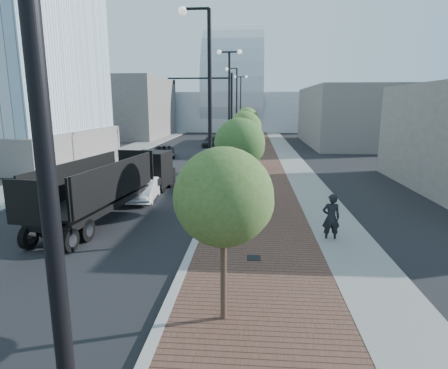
# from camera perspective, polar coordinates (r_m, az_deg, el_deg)

# --- Properties ---
(sidewalk) EXTENTS (7.00, 140.00, 0.12)m
(sidewalk) POSITION_cam_1_polar(r_m,az_deg,el_deg) (45.30, 5.89, 4.95)
(sidewalk) COLOR #4C2D23
(sidewalk) RESTS_ON ground
(concrete_strip) EXTENTS (2.40, 140.00, 0.13)m
(concrete_strip) POSITION_cam_1_polar(r_m,az_deg,el_deg) (45.45, 9.31, 4.89)
(concrete_strip) COLOR slate
(concrete_strip) RESTS_ON ground
(curb) EXTENTS (0.30, 140.00, 0.14)m
(curb) POSITION_cam_1_polar(r_m,az_deg,el_deg) (45.34, 1.45, 5.03)
(curb) COLOR gray
(curb) RESTS_ON ground
(west_sidewalk) EXTENTS (4.00, 140.00, 0.12)m
(west_sidewalk) POSITION_cam_1_polar(r_m,az_deg,el_deg) (47.80, -14.37, 5.01)
(west_sidewalk) COLOR slate
(west_sidewalk) RESTS_ON ground
(dump_truck) EXTENTS (3.66, 13.46, 2.97)m
(dump_truck) POSITION_cam_1_polar(r_m,az_deg,el_deg) (22.40, -14.01, 0.44)
(dump_truck) COLOR black
(dump_truck) RESTS_ON ground
(white_sedan) EXTENTS (1.65, 4.01, 1.29)m
(white_sedan) POSITION_cam_1_polar(r_m,az_deg,el_deg) (23.00, -11.96, -0.71)
(white_sedan) COLOR silver
(white_sedan) RESTS_ON ground
(dark_car_mid) EXTENTS (3.13, 4.95, 1.27)m
(dark_car_mid) POSITION_cam_1_polar(r_m,az_deg,el_deg) (41.24, -9.05, 4.97)
(dark_car_mid) COLOR black
(dark_car_mid) RESTS_ON ground
(dark_car_far) EXTENTS (2.00, 4.42, 1.26)m
(dark_car_far) POSITION_cam_1_polar(r_m,az_deg,el_deg) (51.26, -2.09, 6.47)
(dark_car_far) COLOR black
(dark_car_far) RESTS_ON ground
(pedestrian) EXTENTS (0.77, 0.53, 2.04)m
(pedestrian) POSITION_cam_1_polar(r_m,az_deg,el_deg) (16.26, 15.91, -4.88)
(pedestrian) COLOR black
(pedestrian) RESTS_ON ground
(streetlight_0) EXTENTS (1.72, 0.56, 9.28)m
(streetlight_0) POSITION_cam_1_polar(r_m,az_deg,el_deg) (3.49, -24.93, -2.63)
(streetlight_0) COLOR black
(streetlight_0) RESTS_ON ground
(streetlight_1) EXTENTS (1.44, 0.56, 9.21)m
(streetlight_1) POSITION_cam_1_polar(r_m,az_deg,el_deg) (15.10, -2.54, 7.15)
(streetlight_1) COLOR black
(streetlight_1) RESTS_ON ground
(streetlight_2) EXTENTS (1.72, 0.56, 9.28)m
(streetlight_2) POSITION_cam_1_polar(r_m,az_deg,el_deg) (27.00, 0.79, 10.35)
(streetlight_2) COLOR black
(streetlight_2) RESTS_ON ground
(streetlight_3) EXTENTS (1.44, 0.56, 9.21)m
(streetlight_3) POSITION_cam_1_polar(r_m,az_deg,el_deg) (39.00, 1.75, 10.18)
(streetlight_3) COLOR black
(streetlight_3) RESTS_ON ground
(streetlight_4) EXTENTS (1.72, 0.56, 9.28)m
(streetlight_4) POSITION_cam_1_polar(r_m,az_deg,el_deg) (50.97, 2.52, 11.16)
(streetlight_4) COLOR black
(streetlight_4) RESTS_ON ground
(traffic_mast) EXTENTS (5.09, 0.20, 8.00)m
(traffic_mast) POSITION_cam_1_polar(r_m,az_deg,el_deg) (30.06, -0.59, 10.84)
(traffic_mast) COLOR black
(traffic_mast) RESTS_ON ground
(tree_0) EXTENTS (2.51, 2.48, 4.65)m
(tree_0) POSITION_cam_1_polar(r_m,az_deg,el_deg) (9.26, 0.21, -1.93)
(tree_0) COLOR #382619
(tree_0) RESTS_ON ground
(tree_1) EXTENTS (2.70, 2.70, 4.95)m
(tree_1) POSITION_cam_1_polar(r_m,az_deg,el_deg) (20.08, 2.52, 6.24)
(tree_1) COLOR #382619
(tree_1) RESTS_ON ground
(tree_2) EXTENTS (2.83, 2.83, 5.08)m
(tree_2) POSITION_cam_1_polar(r_m,az_deg,el_deg) (32.03, 3.25, 8.52)
(tree_2) COLOR #382619
(tree_2) RESTS_ON ground
(tree_3) EXTENTS (2.64, 2.64, 5.27)m
(tree_3) POSITION_cam_1_polar(r_m,az_deg,el_deg) (44.00, 3.59, 9.85)
(tree_3) COLOR #382619
(tree_3) RESTS_ON ground
(convention_center) EXTENTS (50.00, 30.00, 50.00)m
(convention_center) POSITION_cam_1_polar(r_m,az_deg,el_deg) (90.04, 1.69, 12.32)
(convention_center) COLOR #9DA3A7
(convention_center) RESTS_ON ground
(commercial_block_nw) EXTENTS (14.00, 20.00, 10.00)m
(commercial_block_nw) POSITION_cam_1_polar(r_m,az_deg,el_deg) (68.66, -14.85, 11.16)
(commercial_block_nw) COLOR #5E5955
(commercial_block_nw) RESTS_ON ground
(commercial_block_ne) EXTENTS (12.00, 22.00, 8.00)m
(commercial_block_ne) POSITION_cam_1_polar(r_m,az_deg,el_deg) (56.64, 18.67, 9.81)
(commercial_block_ne) COLOR #67615C
(commercial_block_ne) RESTS_ON ground
(utility_cover_1) EXTENTS (0.50, 0.50, 0.02)m
(utility_cover_1) POSITION_cam_1_polar(r_m,az_deg,el_deg) (14.06, 4.53, -11.01)
(utility_cover_1) COLOR black
(utility_cover_1) RESTS_ON sidewalk
(utility_cover_2) EXTENTS (0.50, 0.50, 0.02)m
(utility_cover_2) POSITION_cam_1_polar(r_m,az_deg,el_deg) (24.56, 4.51, -0.91)
(utility_cover_2) COLOR black
(utility_cover_2) RESTS_ON sidewalk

